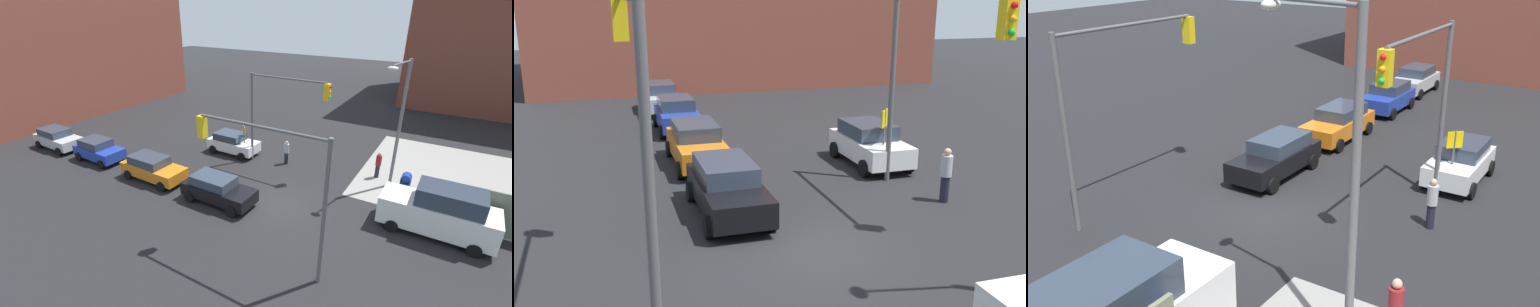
{
  "view_description": "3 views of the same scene",
  "coord_description": "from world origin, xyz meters",
  "views": [
    {
      "loc": [
        8.12,
        -15.32,
        10.78
      ],
      "look_at": [
        -2.42,
        1.67,
        2.02
      ],
      "focal_mm": 24.0,
      "sensor_mm": 36.0,
      "label": 1
    },
    {
      "loc": [
        12.8,
        -5.12,
        6.46
      ],
      "look_at": [
        -1.32,
        -0.83,
        2.29
      ],
      "focal_mm": 40.0,
      "sensor_mm": 36.0,
      "label": 2
    },
    {
      "loc": [
        14.88,
        10.39,
        9.0
      ],
      "look_at": [
        -2.3,
        -0.81,
        1.33
      ],
      "focal_mm": 40.0,
      "sensor_mm": 36.0,
      "label": 3
    }
  ],
  "objects": [
    {
      "name": "warning_sign_two_way",
      "position": [
        -5.4,
        4.78,
        1.64
      ],
      "size": [
        0.48,
        0.48,
        2.4
      ],
      "color": "#4C4C4C",
      "rests_on": "ground"
    },
    {
      "name": "coupe_orange",
      "position": [
        -8.4,
        -1.65,
        0.84
      ],
      "size": [
        4.5,
        2.02,
        1.62
      ],
      "color": "orange",
      "rests_on": "ground"
    },
    {
      "name": "ground_plane",
      "position": [
        0.0,
        0.0,
        0.0
      ],
      "size": [
        120.0,
        120.0,
        0.0
      ],
      "primitive_type": "plane",
      "color": "black"
    },
    {
      "name": "traffic_signal_nw_corner",
      "position": [
        -2.27,
        4.5,
        4.65
      ],
      "size": [
        5.81,
        0.36,
        6.5
      ],
      "color": "#59595B",
      "rests_on": "ground"
    },
    {
      "name": "hatchback_white",
      "position": [
        -6.49,
        4.79,
        0.84
      ],
      "size": [
        3.94,
        2.02,
        1.62
      ],
      "color": "white",
      "rests_on": "ground"
    },
    {
      "name": "pedestrian_crossing",
      "position": [
        -2.0,
        5.2,
        0.93
      ],
      "size": [
        0.36,
        0.36,
        1.78
      ],
      "rotation": [
        0.0,
        0.0,
        0.61
      ],
      "color": "#B2B2B7",
      "rests_on": "ground"
    },
    {
      "name": "street_lamp_corner",
      "position": [
        5.13,
        5.44,
        4.7
      ],
      "size": [
        0.85,
        2.63,
        8.0
      ],
      "color": "slate",
      "rests_on": "ground"
    },
    {
      "name": "sedan_blue",
      "position": [
        -14.17,
        -1.61,
        0.84
      ],
      "size": [
        3.86,
        2.02,
        1.62
      ],
      "color": "#1E389E",
      "rests_on": "ground"
    },
    {
      "name": "traffic_signal_se_corner",
      "position": [
        2.09,
        -4.5,
        4.67
      ],
      "size": [
        6.23,
        0.36,
        6.5
      ],
      "color": "#59595B",
      "rests_on": "ground"
    },
    {
      "name": "hatchback_black",
      "position": [
        -3.01,
        -1.65,
        0.84
      ],
      "size": [
        4.42,
        2.02,
        1.62
      ],
      "color": "black",
      "rests_on": "ground"
    },
    {
      "name": "hatchback_silver",
      "position": [
        -19.09,
        -1.87,
        0.84
      ],
      "size": [
        4.2,
        2.02,
        1.62
      ],
      "color": "#B7BABF",
      "rests_on": "ground"
    }
  ]
}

